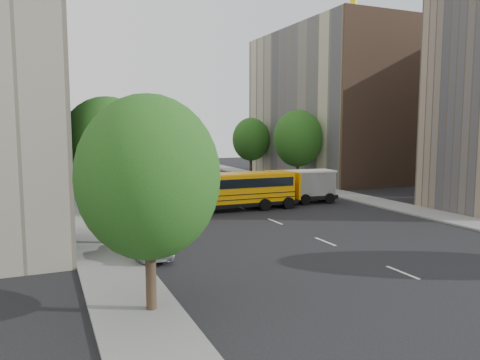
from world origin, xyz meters
TOP-DOWN VIEW (x-y plane):
  - ground at (0.00, 0.00)m, footprint 120.00×120.00m
  - sidewalk_left at (-11.50, 5.00)m, footprint 3.00×80.00m
  - sidewalk_right at (11.50, 5.00)m, footprint 3.00×80.00m
  - lane_markings at (0.00, 10.00)m, footprint 0.15×64.00m
  - building_left_redbrick at (-18.00, 28.00)m, footprint 10.00×15.00m
  - building_right_far at (18.00, 20.00)m, footprint 10.00×22.00m
  - building_right_sidewall at (18.00, 9.00)m, footprint 10.10×0.30m
  - tower_crane at (30.25, 28.00)m, footprint 28.50×1.20m
  - street_tree_0 at (-11.00, -14.00)m, footprint 4.80×4.80m
  - street_tree_1 at (-11.00, -4.00)m, footprint 5.12×5.12m
  - street_tree_2 at (-11.00, 14.00)m, footprint 4.99×4.99m
  - street_tree_4 at (11.00, 14.00)m, footprint 5.25×5.25m
  - street_tree_5 at (11.00, 26.00)m, footprint 4.86×4.86m
  - school_bus at (-1.07, 3.20)m, footprint 10.27×2.66m
  - safari_truck at (5.29, 3.96)m, footprint 6.54×2.87m
  - parked_car_0 at (-9.60, -7.01)m, footprint 1.81×4.32m
  - parked_car_1 at (-8.80, 11.22)m, footprint 1.98×4.79m
  - parked_car_2 at (-9.60, 25.79)m, footprint 2.21×4.67m
  - parked_car_4 at (8.80, 17.79)m, footprint 2.11×4.41m

SIDE VIEW (x-z plane):
  - ground at x=0.00m, z-range 0.00..0.00m
  - lane_markings at x=0.00m, z-range 0.00..0.01m
  - sidewalk_left at x=-11.50m, z-range 0.00..0.12m
  - sidewalk_right at x=11.50m, z-range 0.00..0.12m
  - parked_car_2 at x=-9.60m, z-range 0.00..1.29m
  - parked_car_4 at x=8.80m, z-range 0.00..1.45m
  - parked_car_0 at x=-9.60m, z-range 0.00..1.46m
  - parked_car_1 at x=-8.80m, z-range 0.00..1.54m
  - safari_truck at x=5.29m, z-range 0.08..2.80m
  - school_bus at x=-1.07m, z-range 0.17..3.05m
  - street_tree_0 at x=-11.00m, z-range 0.94..8.35m
  - street_tree_5 at x=11.00m, z-range 0.95..8.46m
  - street_tree_2 at x=-11.00m, z-range 0.97..8.68m
  - street_tree_1 at x=-11.00m, z-range 1.00..8.90m
  - street_tree_4 at x=11.00m, z-range 1.02..9.13m
  - building_left_redbrick at x=-18.00m, z-range 0.00..13.00m
  - building_right_far at x=18.00m, z-range 0.00..18.00m
  - building_right_sidewall at x=18.00m, z-range 0.00..18.00m
  - tower_crane at x=30.25m, z-range 6.60..42.35m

